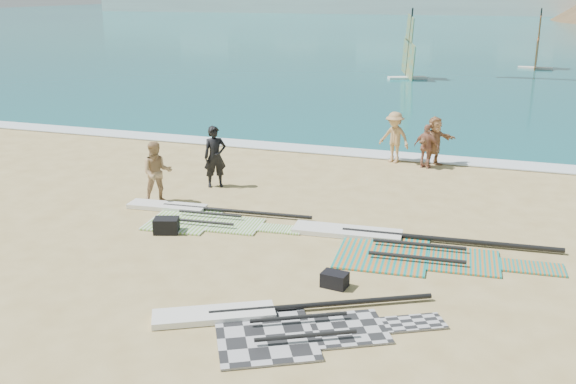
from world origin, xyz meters
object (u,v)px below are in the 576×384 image
(rig_green, at_px, (196,215))
(beachgoer_mid, at_px, (394,137))
(rig_grey, at_px, (274,323))
(rig_orange, at_px, (397,245))
(gear_bag_near, at_px, (166,226))
(beachgoer_back, at_px, (427,146))
(beachgoer_left, at_px, (157,173))
(gear_bag_far, at_px, (335,280))
(beachgoer_right, at_px, (434,141))
(person_wetsuit, at_px, (215,157))

(rig_green, distance_m, beachgoer_mid, 8.51)
(rig_grey, relative_size, rig_orange, 0.83)
(gear_bag_near, xyz_separation_m, beachgoer_back, (5.44, 8.33, 0.56))
(beachgoer_left, relative_size, beachgoer_back, 1.18)
(beachgoer_left, bearing_deg, beachgoer_back, 10.60)
(gear_bag_far, bearing_deg, gear_bag_near, 161.20)
(beachgoer_left, distance_m, beachgoer_back, 9.26)
(beachgoer_left, xyz_separation_m, beachgoer_mid, (5.66, 6.64, 0.01))
(rig_grey, distance_m, beachgoer_back, 11.95)
(rig_grey, height_order, beachgoer_left, beachgoer_left)
(gear_bag_near, bearing_deg, beachgoer_back, 56.87)
(gear_bag_far, xyz_separation_m, beachgoer_back, (0.64, 9.96, 0.60))
(rig_orange, height_order, beachgoer_back, beachgoer_back)
(beachgoer_mid, height_order, beachgoer_right, beachgoer_mid)
(rig_orange, distance_m, gear_bag_near, 5.76)
(gear_bag_far, bearing_deg, beachgoer_right, 85.28)
(person_wetsuit, relative_size, beachgoer_mid, 1.06)
(rig_orange, height_order, person_wetsuit, person_wetsuit)
(rig_grey, relative_size, rig_green, 1.02)
(rig_orange, relative_size, gear_bag_far, 12.37)
(person_wetsuit, bearing_deg, gear_bag_near, -118.27)
(rig_orange, xyz_separation_m, person_wetsuit, (-6.18, 3.14, 0.90))
(person_wetsuit, height_order, beachgoer_mid, person_wetsuit)
(gear_bag_far, height_order, beachgoer_mid, beachgoer_mid)
(rig_orange, height_order, beachgoer_mid, beachgoer_mid)
(beachgoer_mid, bearing_deg, gear_bag_near, -94.40)
(beachgoer_back, bearing_deg, rig_orange, 107.56)
(gear_bag_near, bearing_deg, beachgoer_left, 123.88)
(rig_green, distance_m, beachgoer_right, 9.26)
(gear_bag_near, distance_m, person_wetsuit, 4.15)
(person_wetsuit, distance_m, beachgoer_left, 2.17)
(person_wetsuit, xyz_separation_m, beachgoer_right, (6.14, 4.67, -0.09))
(rig_orange, distance_m, person_wetsuit, 6.99)
(rig_orange, relative_size, beachgoer_right, 3.74)
(rig_grey, relative_size, beachgoer_left, 3.00)
(rig_green, bearing_deg, beachgoer_mid, 56.83)
(rig_grey, height_order, person_wetsuit, person_wetsuit)
(rig_green, xyz_separation_m, beachgoer_back, (5.26, 7.03, 0.71))
(rig_orange, relative_size, gear_bag_near, 10.67)
(beachgoer_mid, bearing_deg, rig_green, -97.21)
(person_wetsuit, bearing_deg, beachgoer_mid, 9.34)
(rig_grey, distance_m, beachgoer_mid, 12.28)
(rig_grey, xyz_separation_m, rig_orange, (1.54, 4.44, 0.00))
(beachgoer_left, distance_m, beachgoer_right, 9.68)
(gear_bag_far, distance_m, person_wetsuit, 7.80)
(beachgoer_left, height_order, beachgoer_back, beachgoer_left)
(person_wetsuit, bearing_deg, rig_grey, -93.72)
(rig_green, height_order, rig_orange, rig_orange)
(gear_bag_near, distance_m, beachgoer_back, 9.96)
(beachgoer_back, xyz_separation_m, beachgoer_right, (0.21, 0.39, 0.11))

